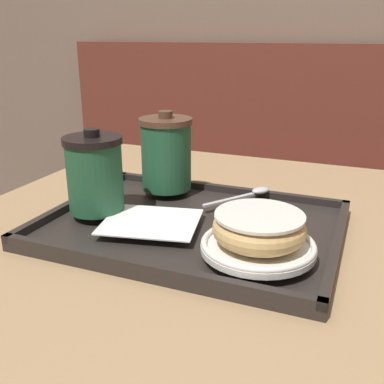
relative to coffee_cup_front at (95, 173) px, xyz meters
The scene contains 9 objects.
booth_bench 1.06m from the coffee_cup_front, 83.13° to the left, with size 1.75×0.44×1.00m.
cafe_table 0.32m from the coffee_cup_front, 19.80° to the left, with size 0.82×0.88×0.74m.
serving_tray 0.17m from the coffee_cup_front, 11.34° to the left, with size 0.44×0.33×0.02m.
napkin_paper 0.12m from the coffee_cup_front, ahead, with size 0.16×0.15×0.00m.
coffee_cup_front is the anchor object (origin of this frame).
coffee_cup_rear 0.15m from the coffee_cup_front, 67.92° to the left, with size 0.09×0.09×0.14m.
plate_with_chocolate_donut 0.28m from the coffee_cup_front, ahead, with size 0.15×0.15×0.01m.
donut_chocolate_glazed 0.28m from the coffee_cup_front, ahead, with size 0.12×0.12×0.04m.
spoon 0.27m from the coffee_cup_front, 36.78° to the left, with size 0.09×0.12×0.01m.
Camera 1 is at (0.23, -0.62, 1.03)m, focal length 42.00 mm.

